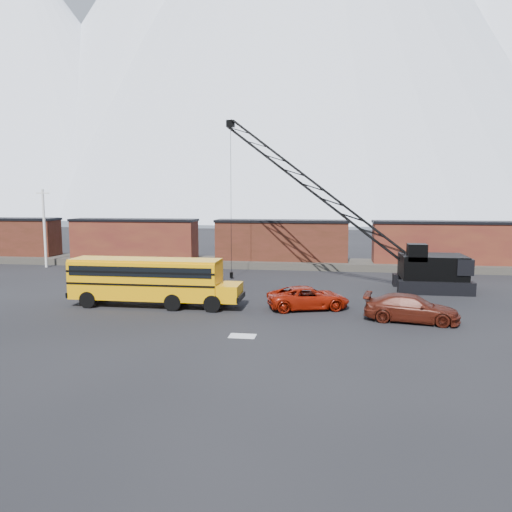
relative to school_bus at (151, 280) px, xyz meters
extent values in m
plane|color=black|center=(6.80, -2.20, -1.79)|extent=(160.00, 160.00, 0.00)
cone|color=white|center=(-173.20, 257.80, 75.01)|extent=(240.00, 240.00, 160.00)
cone|color=white|center=(-83.20, 277.80, 94.21)|extent=(280.00, 280.00, 200.00)
cone|color=white|center=(-3.20, 267.80, 113.41)|extent=(340.00, 340.00, 240.00)
cone|color=white|center=(86.80, 287.80, 99.01)|extent=(300.00, 300.00, 210.00)
cone|color=white|center=(46.80, 317.80, 75.01)|extent=(240.00, 240.00, 160.00)
cube|color=white|center=(6.80, 337.80, 10.21)|extent=(800.00, 80.00, 24.00)
cube|color=#48443B|center=(6.80, 19.80, -1.44)|extent=(120.00, 5.00, 0.70)
cube|color=#512016|center=(-25.20, 19.80, 0.91)|extent=(13.50, 2.90, 4.00)
cube|color=black|center=(-21.00, 19.80, -0.79)|extent=(2.20, 2.40, 0.60)
cube|color=#4D1816|center=(-9.20, 19.80, 0.91)|extent=(13.50, 2.90, 4.00)
cube|color=black|center=(-9.20, 19.80, 2.96)|extent=(13.70, 3.10, 0.25)
cube|color=black|center=(-13.40, 19.80, -0.79)|extent=(2.20, 2.40, 0.60)
cube|color=black|center=(-5.00, 19.80, -0.79)|extent=(2.20, 2.40, 0.60)
cube|color=#512016|center=(6.80, 19.80, 0.91)|extent=(13.50, 2.90, 4.00)
cube|color=black|center=(6.80, 19.80, 2.96)|extent=(13.70, 3.10, 0.25)
cube|color=black|center=(2.60, 19.80, -0.79)|extent=(2.20, 2.40, 0.60)
cube|color=black|center=(11.00, 19.80, -0.79)|extent=(2.20, 2.40, 0.60)
cube|color=#4D1816|center=(22.80, 19.80, 0.91)|extent=(13.50, 2.90, 4.00)
cube|color=black|center=(22.80, 19.80, 2.96)|extent=(13.70, 3.10, 0.25)
cube|color=black|center=(18.60, 19.80, -0.79)|extent=(2.20, 2.40, 0.60)
cube|color=black|center=(27.00, 19.80, -0.79)|extent=(2.20, 2.40, 0.60)
cylinder|color=silver|center=(-17.20, 15.80, 2.21)|extent=(0.24, 0.24, 8.00)
cube|color=silver|center=(-17.20, 15.80, 5.81)|extent=(1.40, 0.12, 0.12)
cube|color=silver|center=(7.30, -6.20, -1.78)|extent=(1.40, 0.90, 0.02)
cube|color=orange|center=(-0.35, 0.00, 0.01)|extent=(10.00, 2.50, 2.50)
cube|color=orange|center=(5.25, 0.00, -0.69)|extent=(1.60, 2.30, 1.10)
cube|color=orange|center=(-0.35, 0.00, 1.31)|extent=(10.00, 2.30, 0.18)
cube|color=black|center=(-0.35, -1.26, 0.71)|extent=(9.60, 0.05, 0.65)
cube|color=black|center=(-0.35, 1.26, 0.71)|extent=(9.60, 0.05, 0.65)
cube|color=black|center=(6.10, 0.00, -0.99)|extent=(0.15, 2.45, 0.35)
cube|color=black|center=(-5.40, 0.00, -0.99)|extent=(0.15, 2.50, 0.35)
cylinder|color=black|center=(-3.95, -1.15, -1.24)|extent=(1.10, 0.35, 1.10)
cylinder|color=black|center=(-3.95, 1.15, -1.24)|extent=(1.10, 0.35, 1.10)
cylinder|color=black|center=(1.85, -1.15, -1.24)|extent=(1.10, 0.35, 1.10)
cylinder|color=black|center=(1.85, 1.15, -1.24)|extent=(1.10, 0.35, 1.10)
cylinder|color=black|center=(4.45, -1.15, -1.24)|extent=(1.10, 0.35, 1.10)
cylinder|color=black|center=(4.45, 1.15, -1.24)|extent=(1.10, 0.35, 1.10)
imported|color=maroon|center=(10.43, 0.73, -1.05)|extent=(5.82, 3.95, 1.48)
imported|color=#45150C|center=(16.58, -1.66, -1.00)|extent=(5.75, 3.12, 1.58)
cube|color=black|center=(19.68, 6.93, -1.29)|extent=(5.50, 1.00, 1.00)
cube|color=black|center=(19.68, 10.13, -1.29)|extent=(5.50, 1.00, 1.00)
cube|color=black|center=(19.68, 8.53, 0.11)|extent=(4.80, 3.60, 1.80)
cube|color=black|center=(21.68, 8.53, 0.31)|extent=(1.20, 3.80, 1.20)
cube|color=black|center=(18.28, 7.33, 1.31)|extent=(1.40, 1.20, 1.30)
cube|color=black|center=(18.28, 6.78, 1.31)|extent=(1.20, 0.06, 0.90)
cube|color=black|center=(3.15, 11.54, 11.69)|extent=(0.70, 0.50, 0.60)
cylinder|color=black|center=(3.15, 11.54, 4.95)|extent=(0.04, 0.04, 13.18)
cube|color=black|center=(3.15, 11.54, -1.44)|extent=(0.25, 0.25, 0.50)
camera|label=1|loc=(11.80, -31.40, 5.59)|focal=35.00mm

